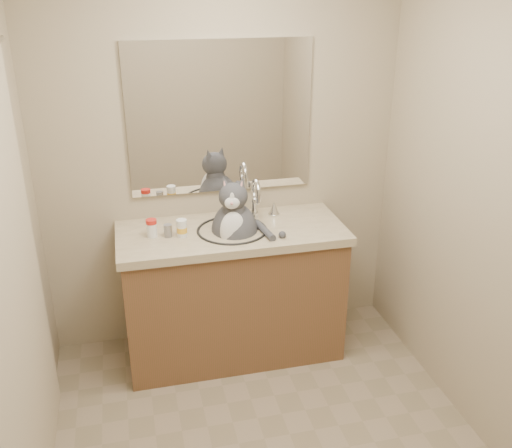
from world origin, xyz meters
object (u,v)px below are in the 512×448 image
at_px(pill_bottle_redcap, 152,228).
at_px(pill_bottle_orange, 182,228).
at_px(cat, 235,228).
at_px(grey_canister, 168,231).

bearing_deg(pill_bottle_redcap, pill_bottle_orange, -12.19).
xyz_separation_m(cat, pill_bottle_redcap, (-0.48, 0.03, 0.04)).
bearing_deg(grey_canister, pill_bottle_orange, -10.99).
bearing_deg(pill_bottle_redcap, grey_canister, -13.21).
bearing_deg(pill_bottle_orange, cat, 1.50).
xyz_separation_m(pill_bottle_redcap, grey_canister, (0.09, -0.02, -0.02)).
distance_m(pill_bottle_redcap, grey_canister, 0.09).
bearing_deg(cat, grey_canister, -164.37).
distance_m(cat, pill_bottle_redcap, 0.48).
bearing_deg(grey_canister, pill_bottle_redcap, 166.79).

